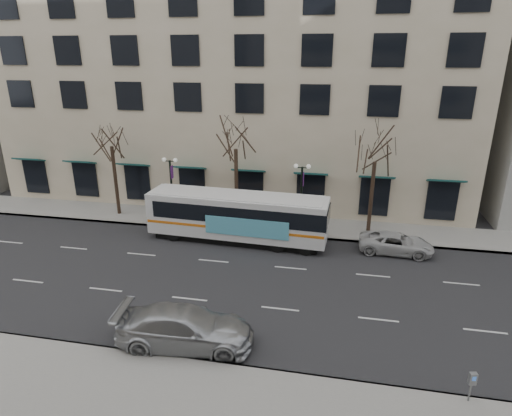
% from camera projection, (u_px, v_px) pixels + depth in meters
% --- Properties ---
extents(ground, '(160.00, 160.00, 0.00)m').
position_uv_depth(ground, '(203.00, 278.00, 25.46)').
color(ground, black).
rests_on(ground, ground).
extents(sidewalk_far, '(80.00, 4.00, 0.15)m').
position_uv_depth(sidewalk_far, '(301.00, 227.00, 32.83)').
color(sidewalk_far, gray).
rests_on(sidewalk_far, ground).
extents(building_hotel, '(40.00, 20.00, 24.00)m').
position_uv_depth(building_hotel, '(245.00, 60.00, 41.07)').
color(building_hotel, '#C1B393').
rests_on(building_hotel, ground).
extents(tree_far_left, '(3.60, 3.60, 8.34)m').
position_uv_depth(tree_far_left, '(110.00, 134.00, 33.09)').
color(tree_far_left, black).
rests_on(tree_far_left, ground).
extents(tree_far_mid, '(3.60, 3.60, 8.55)m').
position_uv_depth(tree_far_mid, '(236.00, 136.00, 31.21)').
color(tree_far_mid, black).
rests_on(tree_far_mid, ground).
extents(tree_far_right, '(3.60, 3.60, 8.06)m').
position_uv_depth(tree_far_right, '(376.00, 148.00, 29.56)').
color(tree_far_right, black).
rests_on(tree_far_right, ground).
extents(lamp_post_left, '(1.22, 0.45, 5.21)m').
position_uv_depth(lamp_post_left, '(172.00, 187.00, 32.92)').
color(lamp_post_left, black).
rests_on(lamp_post_left, ground).
extents(lamp_post_right, '(1.22, 0.45, 5.21)m').
position_uv_depth(lamp_post_right, '(301.00, 194.00, 31.11)').
color(lamp_post_right, black).
rests_on(lamp_post_right, ground).
extents(city_bus, '(12.80, 3.43, 3.44)m').
position_uv_depth(city_bus, '(238.00, 216.00, 30.00)').
color(city_bus, white).
rests_on(city_bus, ground).
extents(silver_car, '(6.46, 3.11, 1.82)m').
position_uv_depth(silver_car, '(185.00, 327.00, 19.42)').
color(silver_car, '#B1B4B9').
rests_on(silver_car, ground).
extents(white_pickup, '(4.94, 2.45, 1.35)m').
position_uv_depth(white_pickup, '(396.00, 243.00, 28.55)').
color(white_pickup, '#BEBEBE').
rests_on(white_pickup, ground).
extents(pay_station, '(0.31, 0.24, 1.29)m').
position_uv_depth(pay_station, '(472.00, 381.00, 16.01)').
color(pay_station, gray).
rests_on(pay_station, sidewalk_near).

